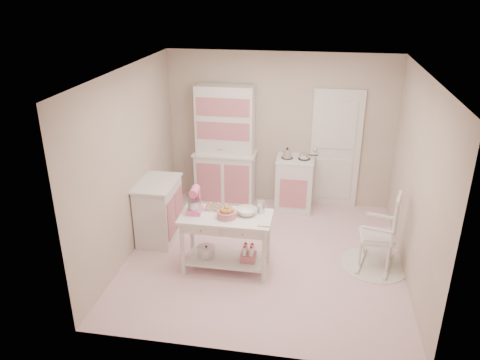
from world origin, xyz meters
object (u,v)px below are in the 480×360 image
rocking_chair (378,230)px  base_cabinet (159,210)px  stand_mixer (195,201)px  work_table (226,242)px  hutch (225,146)px  bread_basket (227,214)px  stove (294,184)px

rocking_chair → base_cabinet: bearing=-170.1°
base_cabinet → stand_mixer: (0.73, -0.62, 0.51)m
work_table → hutch: bearing=101.7°
bread_basket → stand_mixer: bearing=171.0°
rocking_chair → stand_mixer: (-2.42, -0.39, 0.42)m
hutch → bread_basket: hutch is taller
stove → bread_basket: size_ratio=3.68×
rocking_chair → work_table: rocking_chair is taller
hutch → rocking_chair: size_ratio=1.89×
rocking_chair → work_table: bearing=-154.4°
hutch → base_cabinet: hutch is taller
stove → work_table: bearing=-111.5°
work_table → stand_mixer: 0.71m
stove → base_cabinet: same height
rocking_chair → stove: bearing=141.8°
hutch → work_table: (0.42, -2.03, -0.64)m
hutch → base_cabinet: size_ratio=2.26×
stove → stand_mixer: stand_mixer is taller
hutch → stand_mixer: hutch is taller
bread_basket → stove: bearing=69.5°
stand_mixer → bread_basket: bearing=-12.4°
work_table → bread_basket: size_ratio=4.80×
work_table → bread_basket: (0.02, -0.05, 0.45)m
base_cabinet → bread_basket: size_ratio=3.68×
hutch → work_table: size_ratio=1.73×
stand_mixer → rocking_chair: bearing=5.7°
hutch → stand_mixer: bearing=-90.0°
work_table → bread_basket: bread_basket is taller
stove → bread_basket: bearing=-110.5°
hutch → rocking_chair: hutch is taller
bread_basket → work_table: bearing=111.8°
hutch → work_table: 2.17m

